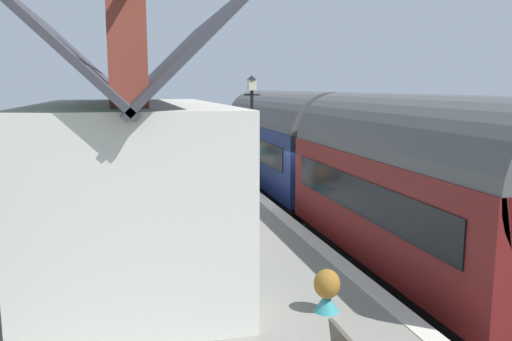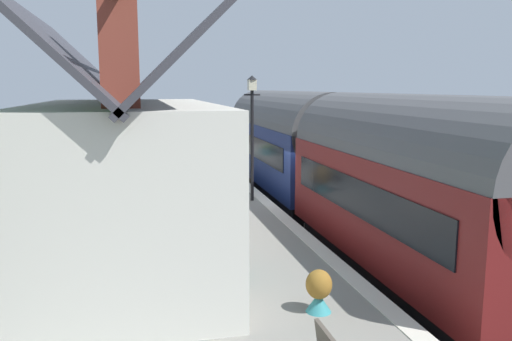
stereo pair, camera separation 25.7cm
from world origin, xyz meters
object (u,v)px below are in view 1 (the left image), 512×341
at_px(lamp_post_platform, 252,115).
at_px(train, 326,158).
at_px(bench_mid_platform, 179,157).
at_px(planter_by_door, 151,179).
at_px(bench_by_lamp, 172,148).
at_px(station_building, 132,179).
at_px(planter_corner_building, 327,291).
at_px(planter_edge_far, 147,170).
at_px(planter_edge_near, 231,182).
at_px(station_sign_board, 215,145).
at_px(bench_near_building, 191,173).
at_px(planter_bench_left, 183,152).

bearing_deg(lamp_post_platform, train, -90.97).
height_order(bench_mid_platform, planter_by_door, bench_mid_platform).
bearing_deg(bench_mid_platform, bench_by_lamp, 0.11).
height_order(station_building, planter_corner_building, station_building).
xyz_separation_m(bench_mid_platform, planter_edge_far, (-3.85, 1.52, 0.08)).
relative_size(planter_edge_far, planter_edge_near, 1.20).
relative_size(train, planter_by_door, 27.52).
bearing_deg(station_building, planter_by_door, -4.99).
relative_size(station_building, bench_mid_platform, 5.31).
relative_size(planter_edge_far, station_sign_board, 0.68).
height_order(bench_near_building, lamp_post_platform, lamp_post_platform).
bearing_deg(planter_by_door, planter_edge_near, -125.03).
distance_m(planter_corner_building, planter_by_door, 11.06).
xyz_separation_m(bench_near_building, station_sign_board, (2.54, -1.30, 0.71)).
bearing_deg(station_building, planter_bench_left, -9.47).
relative_size(planter_corner_building, planter_by_door, 0.98).
height_order(planter_edge_far, lamp_post_platform, lamp_post_platform).
bearing_deg(planter_corner_building, planter_bench_left, 0.80).
height_order(planter_corner_building, lamp_post_platform, lamp_post_platform).
bearing_deg(planter_by_door, planter_bench_left, -13.77).
xyz_separation_m(planter_corner_building, station_sign_board, (13.50, -0.48, 0.85)).
height_order(planter_corner_building, planter_by_door, planter_by_door).
distance_m(planter_bench_left, station_sign_board, 5.44).
xyz_separation_m(planter_edge_near, lamp_post_platform, (-0.89, -0.48, 2.22)).
bearing_deg(bench_near_building, planter_corner_building, -175.72).
relative_size(train, lamp_post_platform, 5.01).
height_order(train, planter_edge_far, train).
relative_size(station_building, bench_by_lamp, 5.35).
xyz_separation_m(planter_corner_building, planter_by_door, (10.83, 2.22, 0.03)).
distance_m(planter_edge_far, station_sign_board, 3.42).
distance_m(train, planter_by_door, 6.11).
bearing_deg(planter_edge_near, bench_by_lamp, 6.24).
height_order(bench_mid_platform, planter_corner_building, bench_mid_platform).
bearing_deg(lamp_post_platform, planter_bench_left, 5.49).
xyz_separation_m(station_building, planter_edge_far, (8.65, -0.60, -1.19)).
bearing_deg(station_sign_board, train, -153.01).
xyz_separation_m(planter_edge_far, lamp_post_platform, (-3.42, -3.06, 2.12)).
relative_size(bench_by_lamp, planter_bench_left, 1.61).
distance_m(planter_corner_building, lamp_post_platform, 8.55).
bearing_deg(planter_edge_near, station_building, 152.49).
bearing_deg(planter_by_door, planter_corner_building, -168.42).
relative_size(train, bench_by_lamp, 13.74).
bearing_deg(bench_by_lamp, bench_mid_platform, -179.89).
distance_m(train, lamp_post_platform, 2.83).
bearing_deg(train, lamp_post_platform, 89.03).
distance_m(station_building, bench_near_building, 8.37).
xyz_separation_m(planter_by_door, station_sign_board, (2.67, -2.70, 0.82)).
distance_m(bench_mid_platform, planter_bench_left, 3.40).
bearing_deg(planter_bench_left, bench_mid_platform, 171.17).
xyz_separation_m(bench_by_lamp, planter_bench_left, (-0.04, -0.53, -0.21)).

